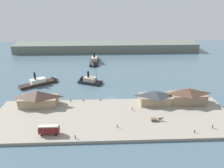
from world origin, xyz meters
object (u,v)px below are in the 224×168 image
(mooring_post_center_east, at_px, (71,100))
(ferry_moored_east, at_px, (43,82))
(ferry_shed_east_terminal, at_px, (188,96))
(pedestrian_walking_west, at_px, (213,127))
(mooring_post_west, at_px, (83,100))
(ferry_shed_west_terminal, at_px, (38,98))
(mooring_post_east, at_px, (100,100))
(ferry_shed_central_terminal, at_px, (156,97))
(horse_cart, at_px, (157,119))
(ferry_approaching_east, at_px, (87,81))
(street_tram, at_px, (49,129))
(pedestrian_near_east_shed, at_px, (75,137))
(pedestrian_near_west_shed, at_px, (117,126))
(pedestrian_at_waters_edge, at_px, (194,131))
(ferry_approaching_west, at_px, (94,62))
(pedestrian_by_tram, at_px, (132,109))
(pedestrian_walking_east, at_px, (43,128))

(mooring_post_center_east, height_order, ferry_moored_east, ferry_moored_east)
(ferry_shed_east_terminal, distance_m, pedestrian_walking_west, 23.85)
(mooring_post_west, bearing_deg, ferry_shed_west_terminal, -169.66)
(mooring_post_center_east, distance_m, mooring_post_east, 15.71)
(ferry_shed_central_terminal, xyz_separation_m, horse_cart, (-3.58, -17.07, -2.41))
(ferry_shed_east_terminal, bearing_deg, ferry_approaching_east, 148.05)
(ferry_shed_central_terminal, height_order, ferry_shed_east_terminal, ferry_shed_east_terminal)
(mooring_post_east, bearing_deg, ferry_shed_central_terminal, -8.87)
(ferry_shed_east_terminal, bearing_deg, horse_cart, -139.86)
(street_tram, height_order, pedestrian_near_east_shed, street_tram)
(street_tram, relative_size, pedestrian_near_west_shed, 5.28)
(mooring_post_west, bearing_deg, pedestrian_at_waters_edge, -33.21)
(ferry_shed_west_terminal, relative_size, pedestrian_near_east_shed, 10.96)
(mooring_post_center_east, xyz_separation_m, mooring_post_west, (6.68, -0.08, 0.00))
(mooring_post_west, height_order, ferry_approaching_west, ferry_approaching_west)
(mooring_post_center_east, height_order, ferry_approaching_east, ferry_approaching_east)
(pedestrian_by_tram, bearing_deg, ferry_shed_central_terminal, 27.32)
(pedestrian_by_tram, xyz_separation_m, mooring_post_center_east, (-31.10, 11.07, -0.26))
(street_tram, distance_m, pedestrian_near_west_shed, 27.78)
(mooring_post_west, height_order, ferry_approaching_east, ferry_approaching_east)
(ferry_approaching_east, bearing_deg, pedestrian_near_west_shed, -73.83)
(ferry_shed_west_terminal, bearing_deg, pedestrian_by_tram, -8.56)
(pedestrian_near_west_shed, bearing_deg, ferry_shed_west_terminal, 150.49)
(pedestrian_by_tram, distance_m, pedestrian_near_east_shed, 33.16)
(pedestrian_by_tram, relative_size, pedestrian_near_west_shed, 1.03)
(horse_cart, bearing_deg, ferry_shed_west_terminal, 162.84)
(ferry_shed_central_terminal, bearing_deg, mooring_post_center_east, 174.46)
(ferry_shed_central_terminal, xyz_separation_m, pedestrian_walking_east, (-52.14, -22.14, -2.59))
(pedestrian_walking_east, bearing_deg, mooring_post_east, 48.38)
(pedestrian_walking_east, bearing_deg, pedestrian_near_east_shed, -24.51)
(pedestrian_by_tram, xyz_separation_m, mooring_post_west, (-24.42, 10.99, -0.26))
(pedestrian_at_waters_edge, relative_size, pedestrian_by_tram, 0.99)
(pedestrian_walking_west, height_order, ferry_approaching_west, ferry_approaching_west)
(pedestrian_by_tram, relative_size, mooring_post_west, 1.74)
(pedestrian_by_tram, bearing_deg, mooring_post_east, 143.88)
(horse_cart, distance_m, pedestrian_by_tram, 14.03)
(street_tram, relative_size, pedestrian_walking_east, 4.89)
(ferry_shed_east_terminal, relative_size, mooring_post_east, 19.74)
(ferry_moored_east, relative_size, ferry_approaching_east, 1.37)
(pedestrian_near_east_shed, height_order, ferry_approaching_east, ferry_approaching_east)
(street_tram, distance_m, ferry_moored_east, 59.67)
(pedestrian_at_waters_edge, bearing_deg, ferry_approaching_west, 113.32)
(mooring_post_center_east, relative_size, ferry_approaching_west, 0.04)
(pedestrian_at_waters_edge, xyz_separation_m, pedestrian_near_west_shed, (-31.11, 5.35, -0.01))
(ferry_shed_east_terminal, bearing_deg, ferry_moored_east, 158.42)
(ferry_shed_east_terminal, xyz_separation_m, ferry_approaching_west, (-50.22, 75.04, -3.81))
(mooring_post_center_east, bearing_deg, pedestrian_walking_west, -24.15)
(pedestrian_at_waters_edge, bearing_deg, ferry_shed_east_terminal, 76.17)
(street_tram, height_order, mooring_post_center_east, street_tram)
(horse_cart, height_order, pedestrian_walking_east, horse_cart)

